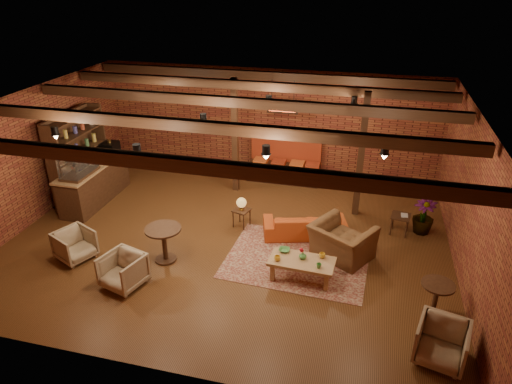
% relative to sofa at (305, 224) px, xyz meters
% --- Properties ---
extents(floor, '(10.00, 10.00, 0.00)m').
position_rel_sofa_xyz_m(floor, '(-1.68, -0.62, -0.28)').
color(floor, '#3A230E').
rests_on(floor, ground).
extents(ceiling, '(10.00, 8.00, 0.02)m').
position_rel_sofa_xyz_m(ceiling, '(-1.68, -0.62, 2.92)').
color(ceiling, black).
rests_on(ceiling, wall_back).
extents(wall_back, '(10.00, 0.02, 3.20)m').
position_rel_sofa_xyz_m(wall_back, '(-1.68, 3.38, 1.32)').
color(wall_back, maroon).
rests_on(wall_back, ground).
extents(wall_front, '(10.00, 0.02, 3.20)m').
position_rel_sofa_xyz_m(wall_front, '(-1.68, -4.62, 1.32)').
color(wall_front, maroon).
rests_on(wall_front, ground).
extents(wall_left, '(0.02, 8.00, 3.20)m').
position_rel_sofa_xyz_m(wall_left, '(-6.68, -0.62, 1.32)').
color(wall_left, maroon).
rests_on(wall_left, ground).
extents(wall_right, '(0.02, 8.00, 3.20)m').
position_rel_sofa_xyz_m(wall_right, '(3.32, -0.62, 1.32)').
color(wall_right, maroon).
rests_on(wall_right, ground).
extents(ceiling_beams, '(9.80, 6.40, 0.22)m').
position_rel_sofa_xyz_m(ceiling_beams, '(-1.68, -0.62, 2.80)').
color(ceiling_beams, black).
rests_on(ceiling_beams, ceiling).
extents(ceiling_pipe, '(9.60, 0.12, 0.12)m').
position_rel_sofa_xyz_m(ceiling_pipe, '(-1.68, 0.98, 2.57)').
color(ceiling_pipe, black).
rests_on(ceiling_pipe, ceiling).
extents(post_left, '(0.16, 0.16, 3.20)m').
position_rel_sofa_xyz_m(post_left, '(-2.28, 1.98, 1.32)').
color(post_left, black).
rests_on(post_left, ground).
extents(post_right, '(0.16, 0.16, 3.20)m').
position_rel_sofa_xyz_m(post_right, '(1.12, 1.38, 1.32)').
color(post_right, black).
rests_on(post_right, ground).
extents(service_counter, '(0.80, 2.50, 1.60)m').
position_rel_sofa_xyz_m(service_counter, '(-5.78, 0.38, 0.52)').
color(service_counter, black).
rests_on(service_counter, ground).
extents(plant_counter, '(0.35, 0.39, 0.30)m').
position_rel_sofa_xyz_m(plant_counter, '(-5.68, 0.58, 0.94)').
color(plant_counter, '#337F33').
rests_on(plant_counter, service_counter).
extents(shelving_hutch, '(0.52, 2.00, 2.40)m').
position_rel_sofa_xyz_m(shelving_hutch, '(-6.18, 0.48, 0.92)').
color(shelving_hutch, black).
rests_on(shelving_hutch, ground).
extents(banquette, '(2.10, 0.70, 1.00)m').
position_rel_sofa_xyz_m(banquette, '(-1.08, 2.93, 0.22)').
color(banquette, '#9F341A').
rests_on(banquette, ground).
extents(service_sign, '(0.86, 0.06, 0.30)m').
position_rel_sofa_xyz_m(service_sign, '(-1.08, 2.48, 2.07)').
color(service_sign, red).
rests_on(service_sign, ceiling).
extents(ceiling_spotlights, '(6.40, 4.40, 0.28)m').
position_rel_sofa_xyz_m(ceiling_spotlights, '(-1.68, -0.62, 2.58)').
color(ceiling_spotlights, black).
rests_on(ceiling_spotlights, ceiling).
extents(rug, '(3.14, 2.47, 0.01)m').
position_rel_sofa_xyz_m(rug, '(0.00, -1.07, -0.28)').
color(rug, maroon).
rests_on(rug, floor).
extents(sofa, '(2.07, 1.26, 0.57)m').
position_rel_sofa_xyz_m(sofa, '(0.00, 0.00, 0.00)').
color(sofa, '#AD4218').
rests_on(sofa, floor).
extents(coffee_table, '(1.36, 0.73, 0.70)m').
position_rel_sofa_xyz_m(coffee_table, '(0.18, -1.70, 0.12)').
color(coffee_table, '#8A5C40').
rests_on(coffee_table, floor).
extents(side_table_lamp, '(0.46, 0.46, 0.78)m').
position_rel_sofa_xyz_m(side_table_lamp, '(-1.57, 0.03, 0.31)').
color(side_table_lamp, black).
rests_on(side_table_lamp, floor).
extents(round_table_left, '(0.77, 0.77, 0.81)m').
position_rel_sofa_xyz_m(round_table_left, '(-2.78, -1.78, 0.26)').
color(round_table_left, black).
rests_on(round_table_left, floor).
extents(armchair_a, '(0.91, 0.93, 0.74)m').
position_rel_sofa_xyz_m(armchair_a, '(-4.72, -2.18, 0.09)').
color(armchair_a, '#BCB092').
rests_on(armchair_a, floor).
extents(armchair_b, '(0.92, 0.89, 0.77)m').
position_rel_sofa_xyz_m(armchair_b, '(-3.22, -2.79, 0.10)').
color(armchair_b, '#BCB092').
rests_on(armchair_b, floor).
extents(armchair_right, '(1.46, 1.30, 1.07)m').
position_rel_sofa_xyz_m(armchair_right, '(0.92, -0.72, 0.25)').
color(armchair_right, brown).
rests_on(armchair_right, floor).
extents(side_table_book, '(0.50, 0.50, 0.51)m').
position_rel_sofa_xyz_m(side_table_book, '(2.19, 0.63, 0.17)').
color(side_table_book, black).
rests_on(side_table_book, floor).
extents(round_table_right, '(0.60, 0.60, 0.70)m').
position_rel_sofa_xyz_m(round_table_right, '(2.72, -2.20, 0.18)').
color(round_table_right, black).
rests_on(round_table_right, floor).
extents(armchair_far, '(0.92, 0.89, 0.79)m').
position_rel_sofa_xyz_m(armchair_far, '(2.71, -3.30, 0.11)').
color(armchair_far, '#BCB092').
rests_on(armchair_far, floor).
extents(plant_tall, '(2.01, 2.01, 2.71)m').
position_rel_sofa_xyz_m(plant_tall, '(2.72, 0.80, 1.07)').
color(plant_tall, '#4C7F4C').
rests_on(plant_tall, floor).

